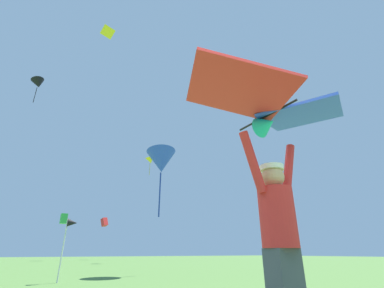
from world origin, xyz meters
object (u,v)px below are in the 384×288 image
Objects in this scene: marker_flag at (71,227)px; distant_kite_yellow_low_left at (150,160)px; kite_flyer_person at (280,235)px; distant_kite_blue_overhead_distant at (161,162)px; distant_kite_yellow_high_right at (108,32)px; distant_kite_red_high_left at (104,222)px; held_stunt_kite at (272,108)px; distant_kite_black_far_center at (38,84)px; distant_kite_green_mid_right at (64,219)px.

distant_kite_yellow_low_left is at bearing 60.81° from marker_flag.
kite_flyer_person is 9.57m from distant_kite_blue_overhead_distant.
distant_kite_red_high_left is (5.75, 18.10, -12.48)m from distant_kite_yellow_high_right.
distant_kite_red_high_left reaches higher than held_stunt_kite.
distant_kite_black_far_center is at bearing 109.12° from distant_kite_yellow_high_right.
held_stunt_kite is 0.71× the size of distant_kite_black_far_center.
distant_kite_green_mid_right is at bearing 84.83° from marker_flag.
held_stunt_kite is 31.41m from distant_kite_green_mid_right.
distant_kite_yellow_high_right is (0.41, 15.25, 14.53)m from held_stunt_kite.
distant_kite_green_mid_right reaches higher than kite_flyer_person.
distant_kite_blue_overhead_distant is 4.78m from marker_flag.
kite_flyer_person is 24.12m from distant_kite_yellow_low_left.
distant_kite_yellow_low_left is 18.16m from marker_flag.
distant_kite_green_mid_right is (0.85, 16.07, -12.55)m from distant_kite_yellow_high_right.
distant_kite_yellow_high_right is at bearing 88.48° from held_stunt_kite.
distant_kite_yellow_low_left reaches higher than distant_kite_green_mid_right.
distant_kite_black_far_center reaches higher than distant_kite_yellow_high_right.
distant_kite_blue_overhead_distant is (2.52, 8.60, 2.28)m from held_stunt_kite.
distant_kite_blue_overhead_distant is at bearing -98.34° from distant_kite_red_high_left.
distant_kite_blue_overhead_distant reaches higher than marker_flag.
distant_kite_yellow_low_left is (7.10, 21.52, 8.27)m from kite_flyer_person.
held_stunt_kite is 2.09× the size of distant_kite_green_mid_right.
distant_kite_yellow_low_left is 1.80× the size of distant_kite_red_high_left.
distant_kite_yellow_low_left is 15.80m from distant_kite_black_far_center.
distant_kite_yellow_high_right is 14.10m from distant_kite_blue_overhead_distant.
kite_flyer_person is 0.61× the size of distant_kite_black_far_center.
distant_kite_black_far_center reaches higher than distant_kite_red_high_left.
distant_kite_black_far_center is (-4.50, 12.98, 1.39)m from distant_kite_yellow_high_right.
distant_kite_black_far_center is at bearing 98.25° from held_stunt_kite.
distant_kite_blue_overhead_distant is (2.12, -6.65, -12.25)m from distant_kite_yellow_high_right.
distant_kite_black_far_center is (-10.25, -5.12, 13.87)m from distant_kite_red_high_left.
kite_flyer_person is 33.25m from distant_kite_black_far_center.
distant_kite_green_mid_right is at bearing 29.98° from distant_kite_black_far_center.
distant_kite_red_high_left is (4.90, 2.03, 0.07)m from distant_kite_green_mid_right.
marker_flag is at bearing -158.67° from distant_kite_blue_overhead_distant.
distant_kite_yellow_low_left is (7.10, 21.62, 6.95)m from held_stunt_kite.
held_stunt_kite reaches higher than marker_flag.
distant_kite_yellow_low_left is at bearing 71.73° from kite_flyer_person.
marker_flag is (-3.44, -1.34, -3.03)m from distant_kite_blue_overhead_distant.
kite_flyer_person is at bearing -82.69° from marker_flag.
kite_flyer_person is 0.86× the size of held_stunt_kite.
held_stunt_kite is 33.98m from distant_kite_red_high_left.
held_stunt_kite is at bearing -92.30° from distant_kite_green_mid_right.
kite_flyer_person is 33.99m from distant_kite_red_high_left.
kite_flyer_person is 0.93× the size of distant_kite_yellow_low_left.
held_stunt_kite is 7.35m from marker_flag.
held_stunt_kite is at bearing -100.45° from distant_kite_red_high_left.
held_stunt_kite is 32.67m from distant_kite_black_far_center.
held_stunt_kite is at bearing -91.52° from distant_kite_yellow_high_right.
distant_kite_black_far_center reaches higher than distant_kite_blue_overhead_distant.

